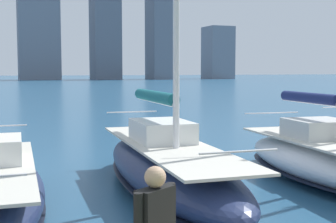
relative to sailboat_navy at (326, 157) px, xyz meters
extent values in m
cube|color=slate|center=(-73.13, -150.34, 9.19)|extent=(9.60, 10.14, 19.77)
cube|color=slate|center=(-48.82, -148.55, 19.39)|extent=(7.87, 10.57, 40.18)
cube|color=slate|center=(-29.75, -152.50, 25.20)|extent=(9.36, 10.72, 51.81)
cube|color=slate|center=(-7.26, -155.36, 13.22)|extent=(13.68, 9.33, 27.83)
ellipsoid|color=white|center=(0.00, 0.03, -0.12)|extent=(3.48, 7.67, 1.17)
ellipsoid|color=black|center=(0.00, 0.03, -0.44)|extent=(3.50, 7.71, 0.10)
cube|color=beige|center=(0.00, 0.03, 0.50)|extent=(2.90, 6.74, 0.06)
cube|color=silver|center=(-0.04, -0.42, 0.80)|extent=(1.83, 1.79, 0.55)
cylinder|color=silver|center=(-0.09, -0.97, 1.58)|extent=(0.41, 3.12, 0.12)
cylinder|color=navy|center=(-0.09, -0.97, 1.70)|extent=(0.59, 2.89, 0.32)
cylinder|color=silver|center=(-0.31, -3.31, 1.02)|extent=(2.10, 0.24, 0.04)
ellipsoid|color=navy|center=(4.85, -0.28, -0.06)|extent=(2.84, 9.13, 1.27)
ellipsoid|color=black|center=(4.85, -0.28, -0.41)|extent=(2.86, 9.18, 0.10)
cube|color=beige|center=(4.85, -0.28, 0.61)|extent=(2.36, 8.03, 0.06)
cube|color=silver|center=(4.82, -0.82, 0.91)|extent=(1.50, 2.06, 0.55)
cylinder|color=silver|center=(4.78, -1.50, 1.69)|extent=(0.34, 3.79, 0.12)
cylinder|color=#19606B|center=(4.78, -1.50, 1.81)|extent=(0.53, 3.49, 0.32)
cylinder|color=silver|center=(5.09, 3.86, 1.13)|extent=(1.50, 0.13, 0.04)
cylinder|color=silver|center=(4.61, -4.33, 1.13)|extent=(1.73, 0.14, 0.04)
cube|color=black|center=(7.59, 6.54, 1.02)|extent=(0.48, 0.39, 0.65)
cylinder|color=black|center=(7.37, 6.40, 1.05)|extent=(0.10, 0.10, 0.60)
cylinder|color=black|center=(7.82, 6.67, 1.05)|extent=(0.10, 0.10, 0.60)
sphere|color=tan|center=(7.59, 6.54, 1.46)|extent=(0.22, 0.22, 0.22)
camera|label=1|loc=(9.15, 10.96, 2.54)|focal=50.00mm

